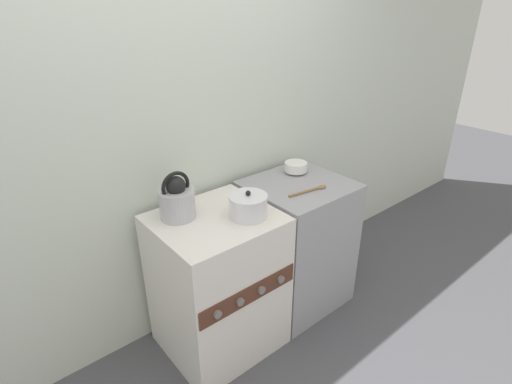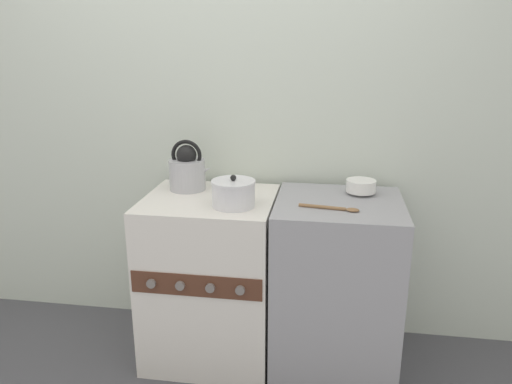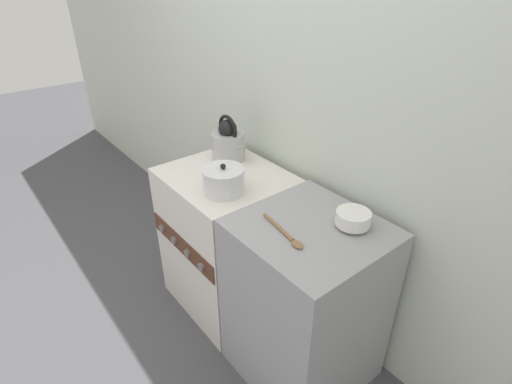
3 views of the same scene
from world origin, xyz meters
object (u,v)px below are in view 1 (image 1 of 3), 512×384
Objects in this scene: stove at (218,283)px; cooking_pot at (248,206)px; kettle at (177,200)px; enamel_bowl at (296,167)px.

cooking_pot is (0.15, -0.11, 0.51)m from stove.
stove is at bearing 144.45° from cooking_pot.
kettle reaches higher than cooking_pot.
stove is 5.98× the size of enamel_bowl.
cooking_pot is (0.29, -0.24, -0.04)m from kettle.
cooking_pot is at bearing -157.82° from enamel_bowl.
enamel_bowl is at bearing 0.71° from kettle.
cooking_pot is at bearing -35.55° from stove.
stove is 0.58m from kettle.
kettle reaches higher than enamel_bowl.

